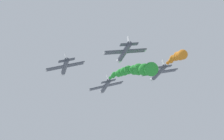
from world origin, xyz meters
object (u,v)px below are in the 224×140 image
Objects in this scene: airplane_left_outer at (124,52)px; airplane_lead at (105,86)px; airplane_right_inner at (159,73)px; airplane_left_inner at (65,67)px.

airplane_lead is at bearing 89.68° from airplane_left_outer.
airplane_right_inner is 1.00× the size of airplane_left_outer.
airplane_lead is 15.52m from airplane_left_inner.
airplane_left_outer is (-0.12, -22.36, 0.77)m from airplane_lead.
airplane_right_inner is at bearing -0.19° from airplane_left_inner.
airplane_right_inner is (11.45, -10.20, 1.10)m from airplane_lead.
airplane_left_inner is (-11.72, -10.12, 0.98)m from airplane_lead.
airplane_lead is 22.38m from airplane_left_outer.
airplane_left_inner is at bearing -139.20° from airplane_lead.
airplane_left_inner is 1.00× the size of airplane_left_outer.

